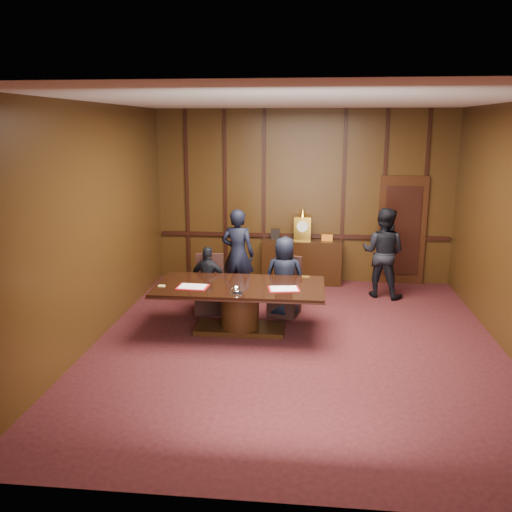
{
  "coord_description": "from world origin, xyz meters",
  "views": [
    {
      "loc": [
        0.19,
        -7.53,
        3.17
      ],
      "look_at": [
        -0.72,
        1.19,
        1.05
      ],
      "focal_mm": 38.0,
      "sensor_mm": 36.0,
      "label": 1
    }
  ],
  "objects": [
    {
      "name": "folder_left",
      "position": [
        -1.6,
        0.25,
        0.77
      ],
      "size": [
        0.48,
        0.36,
        0.02
      ],
      "rotation": [
        0.0,
        0.0,
        -0.06
      ],
      "color": "#A40F1A",
      "rests_on": "conference_table"
    },
    {
      "name": "folder_right",
      "position": [
        -0.21,
        0.28,
        0.77
      ],
      "size": [
        0.51,
        0.4,
        0.02
      ],
      "rotation": [
        0.0,
        0.0,
        0.17
      ],
      "color": "#A40F1A",
      "rests_on": "conference_table"
    },
    {
      "name": "conference_table",
      "position": [
        -0.9,
        0.45,
        0.51
      ],
      "size": [
        2.62,
        1.32,
        0.76
      ],
      "color": "black",
      "rests_on": "ground"
    },
    {
      "name": "sideboard",
      "position": [
        0.0,
        3.26,
        0.49
      ],
      "size": [
        1.6,
        0.45,
        1.54
      ],
      "color": "black",
      "rests_on": "ground"
    },
    {
      "name": "witness_right",
      "position": [
        1.53,
        2.53,
        0.85
      ],
      "size": [
        1.01,
        0.91,
        1.7
      ],
      "primitive_type": "imported",
      "rotation": [
        0.0,
        0.0,
        2.74
      ],
      "color": "black",
      "rests_on": "ground"
    },
    {
      "name": "witness_left",
      "position": [
        -1.16,
        2.11,
        0.85
      ],
      "size": [
        0.67,
        0.49,
        1.7
      ],
      "primitive_type": "imported",
      "rotation": [
        0.0,
        0.0,
        2.99
      ],
      "color": "black",
      "rests_on": "ground"
    },
    {
      "name": "chair_right",
      "position": [
        -0.24,
        1.33,
        0.29
      ],
      "size": [
        0.58,
        0.58,
        0.99
      ],
      "rotation": [
        0.0,
        0.0,
        -0.25
      ],
      "color": "black",
      "rests_on": "ground"
    },
    {
      "name": "inkstand",
      "position": [
        -0.9,
        0.0,
        0.81
      ],
      "size": [
        0.2,
        0.14,
        0.12
      ],
      "color": "white",
      "rests_on": "conference_table"
    },
    {
      "name": "signatory_right",
      "position": [
        -0.25,
        1.25,
        0.69
      ],
      "size": [
        0.67,
        0.44,
        1.37
      ],
      "primitive_type": "imported",
      "rotation": [
        0.0,
        0.0,
        3.14
      ],
      "color": "black",
      "rests_on": "ground"
    },
    {
      "name": "signatory_left",
      "position": [
        -1.55,
        1.25,
        0.58
      ],
      "size": [
        0.72,
        0.39,
        1.17
      ],
      "primitive_type": "imported",
      "rotation": [
        0.0,
        0.0,
        2.97
      ],
      "color": "black",
      "rests_on": "ground"
    },
    {
      "name": "chair_left",
      "position": [
        -1.55,
        1.33,
        0.29
      ],
      "size": [
        0.53,
        0.53,
        0.99
      ],
      "rotation": [
        0.0,
        0.0,
        0.11
      ],
      "color": "black",
      "rests_on": "ground"
    },
    {
      "name": "notepad",
      "position": [
        -2.09,
        0.25,
        0.77
      ],
      "size": [
        0.11,
        0.08,
        0.01
      ],
      "primitive_type": "cube",
      "rotation": [
        0.0,
        0.0,
        -0.09
      ],
      "color": "#DEBB6C",
      "rests_on": "conference_table"
    },
    {
      "name": "room",
      "position": [
        0.07,
        0.14,
        1.72
      ],
      "size": [
        7.0,
        7.04,
        3.5
      ],
      "color": "black",
      "rests_on": "ground"
    }
  ]
}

